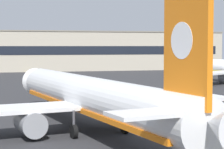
{
  "coord_description": "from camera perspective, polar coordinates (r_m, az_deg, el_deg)",
  "views": [
    {
      "loc": [
        -12.35,
        -27.18,
        8.44
      ],
      "look_at": [
        -1.83,
        14.01,
        5.62
      ],
      "focal_mm": 69.9,
      "sensor_mm": 36.0,
      "label": 1
    }
  ],
  "objects": [
    {
      "name": "safety_cone_by_nose_gear",
      "position": [
        57.83,
        -5.37,
        -4.36
      ],
      "size": [
        0.44,
        0.44,
        0.55
      ],
      "color": "orange",
      "rests_on": "ground"
    },
    {
      "name": "terminal_building",
      "position": [
        147.8,
        -9.42,
        3.07
      ],
      "size": [
        128.33,
        12.4,
        13.43
      ],
      "color": "#B2A893",
      "rests_on": "ground"
    },
    {
      "name": "airliner_foreground",
      "position": [
        42.33,
        -2.6,
        -3.09
      ],
      "size": [
        32.33,
        41.26,
        11.65
      ],
      "color": "white",
      "rests_on": "ground"
    },
    {
      "name": "taxiway_centreline",
      "position": [
        59.1,
        -2.13,
        -4.42
      ],
      "size": [
        10.19,
        179.74,
        0.01
      ],
      "primitive_type": "cube",
      "rotation": [
        0.0,
        0.0,
        0.05
      ],
      "color": "yellow",
      "rests_on": "ground"
    }
  ]
}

